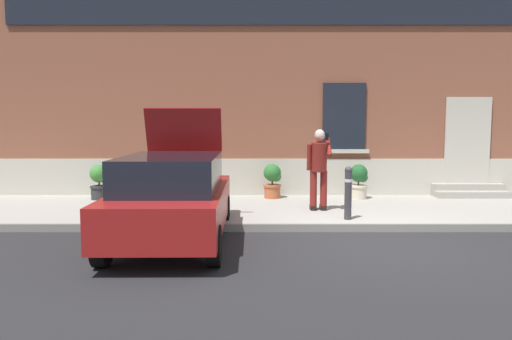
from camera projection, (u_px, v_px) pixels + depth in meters
The scene contains 13 objects.
ground_plane at pixel (380, 244), 8.31m from camera, with size 80.00×80.00×0.00m, color #232326.
sidewalk at pixel (349, 210), 11.09m from camera, with size 24.00×3.60×0.15m, color #99968E.
curb_edge at pixel (368, 228), 9.24m from camera, with size 24.00×0.12×0.15m, color gray.
building_facade at pixel (335, 60), 13.21m from camera, with size 24.00×1.52×7.50m.
entrance_stoop at pixel (471, 191), 12.59m from camera, with size 1.84×0.64×0.32m.
hatchback_car_red at pixel (174, 196), 8.31m from camera, with size 1.82×4.08×2.34m.
bollard_near_person at pixel (350, 191), 9.59m from camera, with size 0.15×0.15×1.04m.
bollard_far_left at pixel (170, 191), 9.60m from camera, with size 0.15×0.15×1.04m.
person_on_phone at pixel (320, 164), 10.51m from camera, with size 0.51×0.48×1.75m.
planter_charcoal at pixel (101, 181), 12.12m from camera, with size 0.44×0.44×0.86m.
planter_olive at pixel (189, 180), 12.38m from camera, with size 0.44×0.44×0.86m.
planter_terracotta at pixel (274, 180), 12.31m from camera, with size 0.44×0.44×0.86m.
planter_cream at pixel (360, 181), 12.19m from camera, with size 0.44×0.44×0.86m.
Camera 1 is at (-2.08, -8.16, 2.06)m, focal length 34.51 mm.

